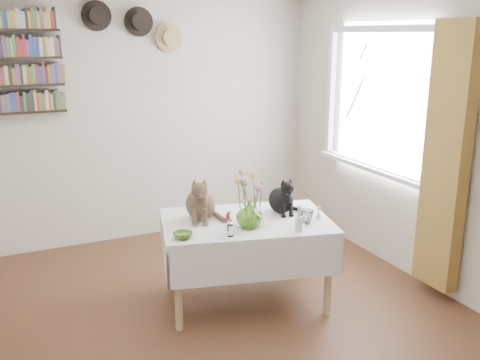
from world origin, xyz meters
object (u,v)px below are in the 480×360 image
flower_vase (249,214)px  bookshelf_unit (3,63)px  black_cat (281,194)px  tabby_cat (200,197)px  dining_table (246,240)px

flower_vase → bookshelf_unit: bearing=128.8°
bookshelf_unit → black_cat: bearing=-41.3°
flower_vase → bookshelf_unit: (-1.51, 1.87, 1.05)m
black_cat → bookshelf_unit: 2.71m
tabby_cat → black_cat: 0.66m
black_cat → flower_vase: 0.44m
tabby_cat → flower_vase: 0.43m
dining_table → bookshelf_unit: bearing=132.2°
tabby_cat → flower_vase: (0.26, -0.33, -0.08)m
black_cat → flower_vase: black_cat is taller
dining_table → flower_vase: size_ratio=7.06×
black_cat → bookshelf_unit: bearing=144.4°
black_cat → flower_vase: bearing=-146.0°
flower_vase → bookshelf_unit: size_ratio=0.21×
black_cat → bookshelf_unit: bookshelf_unit is taller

